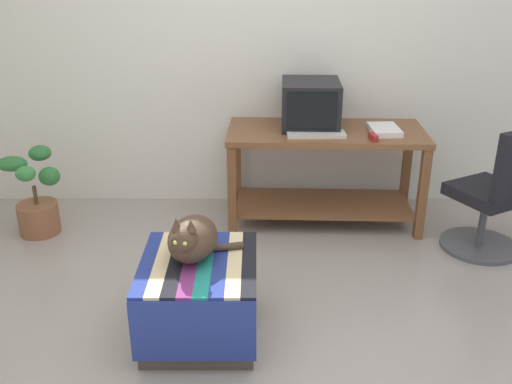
{
  "coord_description": "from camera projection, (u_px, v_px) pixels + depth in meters",
  "views": [
    {
      "loc": [
        -0.01,
        -2.32,
        1.9
      ],
      "look_at": [
        -0.02,
        0.85,
        0.55
      ],
      "focal_mm": 40.37,
      "sensor_mm": 36.0,
      "label": 1
    }
  ],
  "objects": [
    {
      "name": "ground_plane",
      "position": [
        260.0,
        359.0,
        2.88
      ],
      "size": [
        14.0,
        14.0,
        0.0
      ],
      "primitive_type": "plane",
      "color": "#9E9389"
    },
    {
      "name": "back_wall",
      "position": [
        260.0,
        36.0,
        4.26
      ],
      "size": [
        8.0,
        0.1,
        2.6
      ],
      "primitive_type": "cube",
      "color": "silver",
      "rests_on": "ground_plane"
    },
    {
      "name": "desk",
      "position": [
        326.0,
        160.0,
        4.16
      ],
      "size": [
        1.42,
        0.67,
        0.71
      ],
      "rotation": [
        0.0,
        0.0,
        -0.04
      ],
      "color": "brown",
      "rests_on": "ground_plane"
    },
    {
      "name": "tv_monitor",
      "position": [
        312.0,
        105.0,
        4.1
      ],
      "size": [
        0.42,
        0.46,
        0.33
      ],
      "rotation": [
        0.0,
        0.0,
        -0.04
      ],
      "color": "black",
      "rests_on": "desk"
    },
    {
      "name": "keyboard",
      "position": [
        318.0,
        134.0,
        3.95
      ],
      "size": [
        0.4,
        0.16,
        0.02
      ],
      "primitive_type": "cube",
      "rotation": [
        0.0,
        0.0,
        0.02
      ],
      "color": "beige",
      "rests_on": "desk"
    },
    {
      "name": "book",
      "position": [
        386.0,
        130.0,
        4.01
      ],
      "size": [
        0.21,
        0.29,
        0.04
      ],
      "primitive_type": "cube",
      "rotation": [
        0.0,
        0.0,
        0.05
      ],
      "color": "white",
      "rests_on": "desk"
    },
    {
      "name": "ottoman_with_blanket",
      "position": [
        201.0,
        298.0,
        3.0
      ],
      "size": [
        0.59,
        0.67,
        0.43
      ],
      "color": "#4C4238",
      "rests_on": "ground_plane"
    },
    {
      "name": "cat",
      "position": [
        194.0,
        239.0,
        2.9
      ],
      "size": [
        0.41,
        0.39,
        0.28
      ],
      "rotation": [
        0.0,
        0.0,
        -0.21
      ],
      "color": "#473323",
      "rests_on": "ottoman_with_blanket"
    },
    {
      "name": "potted_plant",
      "position": [
        38.0,
        200.0,
        4.07
      ],
      "size": [
        0.41,
        0.4,
        0.62
      ],
      "color": "brown",
      "rests_on": "ground_plane"
    },
    {
      "name": "office_chair",
      "position": [
        496.0,
        199.0,
        3.76
      ],
      "size": [
        0.57,
        0.57,
        0.89
      ],
      "rotation": [
        0.0,
        0.0,
        3.64
      ],
      "color": "#4C4C51",
      "rests_on": "ground_plane"
    },
    {
      "name": "stapler",
      "position": [
        375.0,
        137.0,
        3.86
      ],
      "size": [
        0.05,
        0.11,
        0.04
      ],
      "primitive_type": "cube",
      "rotation": [
        0.0,
        0.0,
        0.15
      ],
      "color": "#A31E1E",
      "rests_on": "desk"
    }
  ]
}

